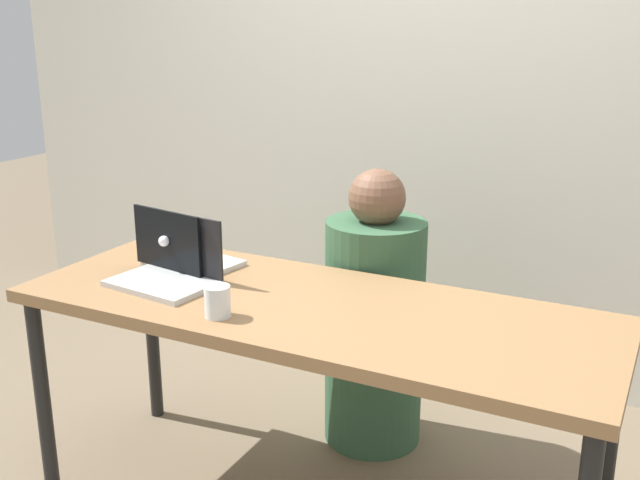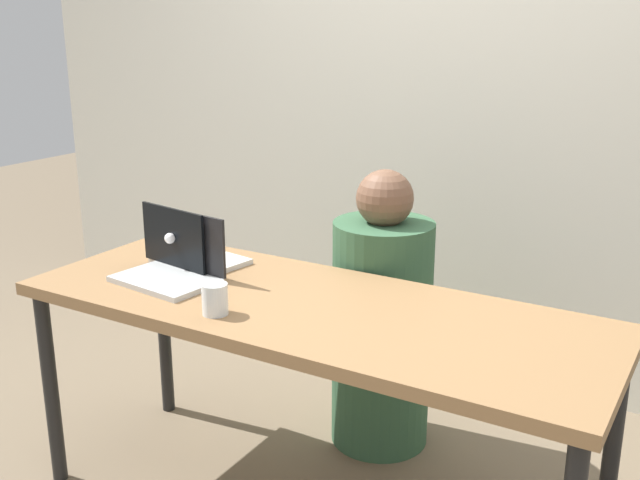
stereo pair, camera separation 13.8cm
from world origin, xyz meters
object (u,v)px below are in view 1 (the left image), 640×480
laptop_front_left (169,269)px  laptop_back_left (184,255)px  water_glass_left (218,303)px  person_at_center (374,324)px

laptop_front_left → laptop_back_left: 0.15m
laptop_back_left → water_glass_left: 0.46m
person_at_center → laptop_front_left: (-0.48, -0.58, 0.32)m
person_at_center → water_glass_left: bearing=83.6°
person_at_center → laptop_front_left: bearing=57.5°
laptop_front_left → water_glass_left: size_ratio=3.79×
laptop_front_left → water_glass_left: bearing=-21.9°
laptop_front_left → water_glass_left: (0.30, -0.16, -0.01)m
laptop_back_left → water_glass_left: (0.34, -0.31, -0.01)m
laptop_front_left → water_glass_left: laptop_front_left is taller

